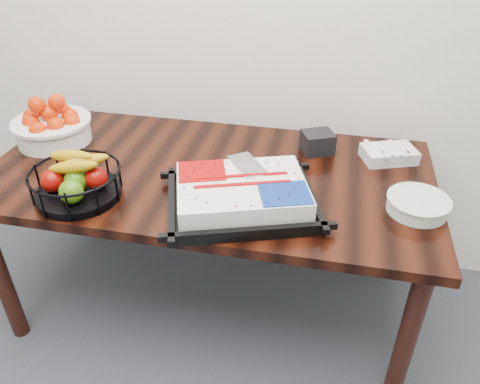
% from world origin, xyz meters
% --- Properties ---
extents(table, '(1.80, 0.90, 0.75)m').
position_xyz_m(table, '(0.00, 2.00, 0.66)').
color(table, black).
rests_on(table, ground).
extents(cake_tray, '(0.62, 0.55, 0.11)m').
position_xyz_m(cake_tray, '(0.18, 1.78, 0.80)').
color(cake_tray, black).
rests_on(cake_tray, table).
extents(tangerine_bowl, '(0.34, 0.34, 0.22)m').
position_xyz_m(tangerine_bowl, '(-0.75, 2.11, 0.84)').
color(tangerine_bowl, white).
rests_on(tangerine_bowl, table).
extents(fruit_basket, '(0.33, 0.33, 0.18)m').
position_xyz_m(fruit_basket, '(-0.42, 1.72, 0.82)').
color(fruit_basket, black).
rests_on(fruit_basket, table).
extents(plate_stack, '(0.22, 0.22, 0.05)m').
position_xyz_m(plate_stack, '(0.80, 1.88, 0.78)').
color(plate_stack, white).
rests_on(plate_stack, table).
extents(fork_bag, '(0.25, 0.20, 0.06)m').
position_xyz_m(fork_bag, '(0.72, 2.24, 0.78)').
color(fork_bag, silver).
rests_on(fork_bag, table).
extents(napkin_box, '(0.16, 0.15, 0.09)m').
position_xyz_m(napkin_box, '(0.42, 2.25, 0.80)').
color(napkin_box, black).
rests_on(napkin_box, table).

